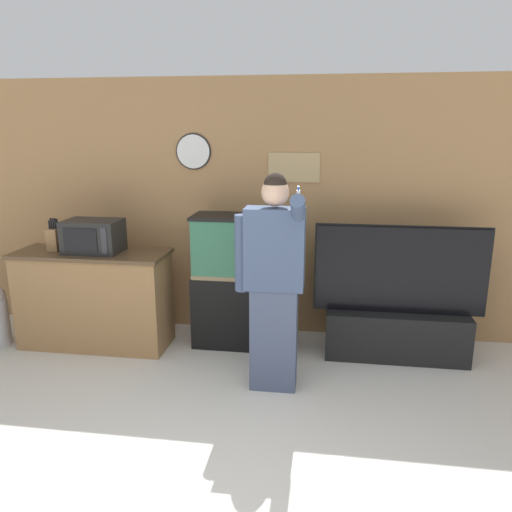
{
  "coord_description": "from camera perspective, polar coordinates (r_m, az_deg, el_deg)",
  "views": [
    {
      "loc": [
        0.65,
        -1.94,
        2.11
      ],
      "look_at": [
        0.05,
        2.13,
        1.05
      ],
      "focal_mm": 35.0,
      "sensor_mm": 36.0,
      "label": 1
    }
  ],
  "objects": [
    {
      "name": "microwave",
      "position": [
        4.99,
        -18.1,
        2.17
      ],
      "size": [
        0.52,
        0.36,
        0.31
      ],
      "color": "black",
      "rests_on": "counter_island"
    },
    {
      "name": "knife_block",
      "position": [
        5.19,
        -22.09,
        1.86
      ],
      "size": [
        0.11,
        0.12,
        0.32
      ],
      "color": "olive",
      "rests_on": "counter_island"
    },
    {
      "name": "aquarium_on_stand",
      "position": [
        4.89,
        -1.48,
        -2.92
      ],
      "size": [
        0.96,
        0.44,
        1.31
      ],
      "color": "black",
      "rests_on": "ground_plane"
    },
    {
      "name": "wall_back_paneled",
      "position": [
        5.12,
        0.97,
        5.37
      ],
      "size": [
        10.0,
        0.08,
        2.6
      ],
      "color": "#A87A4C",
      "rests_on": "ground_plane"
    },
    {
      "name": "tv_on_stand",
      "position": [
        4.88,
        15.78,
        -7.02
      ],
      "size": [
        1.56,
        0.4,
        1.26
      ],
      "color": "black",
      "rests_on": "ground_plane"
    },
    {
      "name": "counter_island",
      "position": [
        5.17,
        -17.95,
        -4.65
      ],
      "size": [
        1.48,
        0.57,
        0.96
      ],
      "color": "olive",
      "rests_on": "ground_plane"
    },
    {
      "name": "person_standing",
      "position": [
        3.98,
        1.97,
        -2.85
      ],
      "size": [
        0.56,
        0.42,
        1.78
      ],
      "color": "#424C66",
      "rests_on": "ground_plane"
    }
  ]
}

